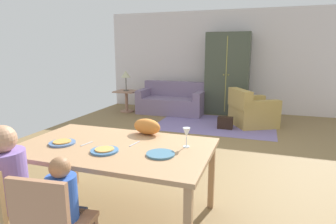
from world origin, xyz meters
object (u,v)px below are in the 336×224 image
plate_near_man (62,143)px  handbag (225,123)px  plate_near_child (105,151)px  armchair (251,111)px  armoire (227,74)px  table_lamp (126,75)px  person_child (67,218)px  wine_glass (186,133)px  plate_near_woman (161,154)px  person_man (13,197)px  side_table (126,98)px  couch (172,102)px  dining_table (115,152)px  cat (147,127)px

plate_near_man → handbag: 4.02m
plate_near_child → armchair: bearing=75.8°
armoire → table_lamp: size_ratio=3.89×
plate_near_man → person_child: size_ratio=0.27×
wine_glass → person_child: 1.22m
plate_near_woman → person_man: person_man is taller
person_man → armoire: 6.07m
plate_near_child → person_man: 0.79m
plate_near_man → person_child: person_child is taller
person_child → side_table: size_ratio=1.59×
armoire → plate_near_child: bearing=-94.3°
person_man → plate_near_child: bearing=47.4°
couch → plate_near_woman: bearing=-73.2°
person_man → person_child: (0.50, -0.01, -0.08)m
plate_near_man → plate_near_child: size_ratio=1.00×
wine_glass → handbag: size_ratio=0.58×
dining_table → plate_near_woman: bearing=-11.2°
cat → side_table: size_ratio=0.55×
handbag → person_child: bearing=-97.7°
person_man → table_lamp: (-1.69, 5.32, 0.50)m
person_child → plate_near_man: bearing=129.1°
armchair → armoire: (-0.69, 1.08, 0.73)m
person_child → armchair: size_ratio=0.79×
person_man → side_table: size_ratio=1.91×
plate_near_man → table_lamp: 5.01m
table_lamp → person_man: bearing=-72.4°
plate_near_child → plate_near_woman: size_ratio=1.00×
dining_table → table_lamp: (-2.20, 4.59, 0.31)m
dining_table → plate_near_child: size_ratio=7.36×
wine_glass → person_man: bearing=-142.0°
person_man → armchair: size_ratio=0.95×
side_table → person_man: bearing=-72.4°
dining_table → cat: (0.15, 0.45, 0.15)m
plate_near_child → plate_near_woman: bearing=9.0°
plate_near_child → dining_table: bearing=90.0°
dining_table → person_man: (-0.51, -0.73, -0.18)m
person_child → plate_near_child: bearing=89.7°
plate_near_woman → side_table: 5.43m
dining_table → couch: (-0.98, 4.85, -0.39)m
plate_near_woman → wine_glass: 0.34m
plate_near_woman → dining_table: bearing=168.8°
person_man → table_lamp: size_ratio=2.05×
couch → dining_table: bearing=-78.5°
wine_glass → side_table: (-2.86, 4.41, -0.52)m
person_man → armchair: bearing=71.9°
wine_glass → armoire: armoire is taller
wine_glass → cat: 0.58m
couch → armoire: bearing=15.7°
dining_table → armoire: 5.27m
wine_glass → couch: 4.99m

